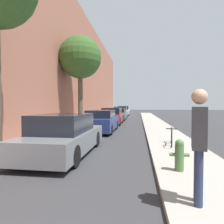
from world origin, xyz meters
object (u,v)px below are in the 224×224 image
Objects in this scene: parked_car_champagne at (121,112)px; parked_car_white at (124,111)px; parked_car_navy at (101,121)px; pedestrian at (199,138)px; parked_car_teal at (117,114)px; street_tree_far at (80,58)px; bicycle at (172,136)px; parked_car_grey at (64,136)px; parked_car_red at (112,116)px; fire_hydrant at (179,155)px.

parked_car_champagne is 5.22m from parked_car_white.
parked_car_navy is 2.43× the size of pedestrian.
parked_car_navy is 14.61m from parked_car_champagne.
street_tree_far is at bearing -101.77° from parked_car_teal.
parked_car_white is 24.29m from bicycle.
pedestrian is at bearing -79.94° from parked_car_teal.
pedestrian is at bearing -85.47° from bicycle.
parked_car_grey is at bearing -148.25° from bicycle.
bicycle is (3.75, 1.58, -0.19)m from parked_car_grey.
pedestrian reaches higher than parked_car_red.
parked_car_white is at bearing 90.37° from parked_car_navy.
parked_car_grey is at bearing -90.80° from parked_car_red.
parked_car_teal is at bearing 90.91° from parked_car_red.
fire_hydrant is (3.40, -27.10, -0.23)m from parked_car_white.
pedestrian is at bearing -76.80° from parked_car_red.
parked_car_red is 9.87m from bicycle.
parked_car_red reaches higher than parked_car_grey.
parked_car_navy is 0.67× the size of street_tree_far.
parked_car_champagne is at bearing -158.82° from pedestrian.
parked_car_navy reaches higher than parked_car_teal.
parked_car_white is at bearing 89.70° from parked_car_champagne.
bicycle is at bearing -81.17° from parked_car_white.
parked_car_champagne is at bearing 91.00° from parked_car_teal.
bicycle is at bearing -68.61° from parked_car_red.
parked_car_white is 27.31m from fire_hydrant.
street_tree_far is at bearing -95.28° from parked_car_white.
street_tree_far reaches higher than parked_car_white.
parked_car_teal reaches higher than bicycle.
parked_car_navy is at bearing 88.55° from parked_car_grey.
pedestrian reaches higher than parked_car_navy.
parked_car_red is 1.07× the size of parked_car_teal.
parked_car_red is 12.71m from fire_hydrant.
parked_car_teal is at bearing -157.02° from pedestrian.
pedestrian reaches higher than parked_car_teal.
parked_car_champagne is at bearing -90.30° from parked_car_white.
parked_car_white is at bearing -160.36° from pedestrian.
fire_hydrant is (3.27, -7.27, -0.15)m from parked_car_navy.
parked_car_white reaches higher than parked_car_red.
parked_car_red is 4.88m from parked_car_teal.
parked_car_red is 2.84× the size of bicycle.
pedestrian reaches higher than parked_car_grey.
parked_car_champagne is at bearing 90.03° from parked_car_grey.
parked_car_champagne is at bearing 82.75° from street_tree_far.
parked_car_red is 1.08× the size of parked_car_champagne.
fire_hydrant is (3.34, -17.16, -0.12)m from parked_car_teal.
parked_car_grey is 3.74m from fire_hydrant.
street_tree_far reaches higher than parked_car_teal.
parked_car_navy is 5.86× the size of fire_hydrant.
parked_car_champagne reaches higher than fire_hydrant.
fire_hydrant is at bearing -23.94° from parked_car_grey.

